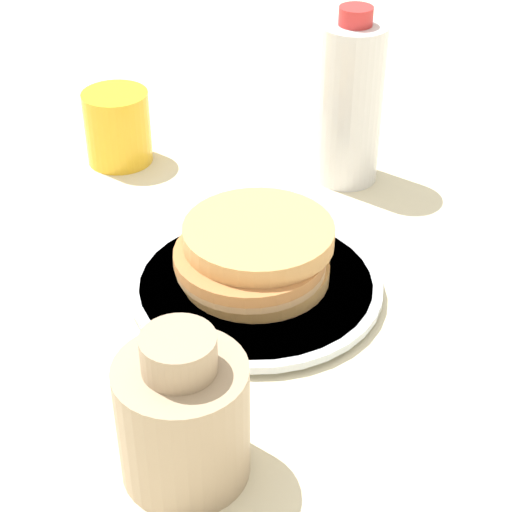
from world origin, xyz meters
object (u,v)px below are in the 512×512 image
pancake_stack (254,255)px  plate (256,286)px  cream_jug (183,416)px  juice_glass (118,127)px  water_bottle_near (350,103)px

pancake_stack → plate: bearing=28.3°
pancake_stack → cream_jug: size_ratio=1.21×
plate → pancake_stack: (-0.00, -0.00, 0.03)m
pancake_stack → juice_glass: (-0.24, -0.17, 0.00)m
cream_jug → water_bottle_near: 0.44m
juice_glass → plate: bearing=35.1°
pancake_stack → cream_jug: 0.21m
plate → cream_jug: 0.21m
plate → water_bottle_near: size_ratio=1.19×
pancake_stack → cream_jug: cream_jug is taller
pancake_stack → water_bottle_near: size_ratio=0.77×
pancake_stack → cream_jug: (0.21, -0.04, 0.01)m
plate → juice_glass: 0.29m
water_bottle_near → cream_jug: bearing=-16.4°
pancake_stack → juice_glass: size_ratio=1.78×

